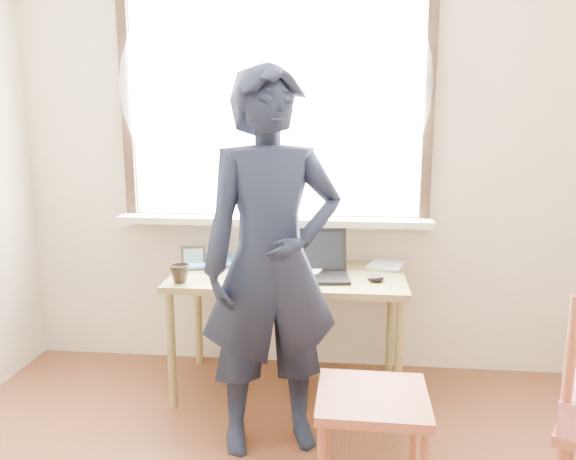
# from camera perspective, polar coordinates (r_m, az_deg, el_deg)

# --- Properties ---
(room_shell) EXTENTS (3.52, 4.02, 2.61)m
(room_shell) POSITION_cam_1_polar(r_m,az_deg,el_deg) (1.56, -3.20, 15.46)
(room_shell) COLOR beige
(room_shell) RESTS_ON ground
(desk) EXTENTS (1.27, 0.63, 0.68)m
(desk) POSITION_cam_1_polar(r_m,az_deg,el_deg) (3.12, 0.02, -5.73)
(desk) COLOR olive
(desk) RESTS_ON ground
(laptop) EXTENTS (0.39, 0.33, 0.25)m
(laptop) POSITION_cam_1_polar(r_m,az_deg,el_deg) (3.04, 2.70, -3.65)
(laptop) COLOR black
(laptop) RESTS_ON desk
(mug_white) EXTENTS (0.17, 0.17, 0.10)m
(mug_white) POSITION_cam_1_polar(r_m,az_deg,el_deg) (3.31, -0.73, -2.57)
(mug_white) COLOR white
(mug_white) RESTS_ON desk
(mug_dark) EXTENTS (0.14, 0.14, 0.10)m
(mug_dark) POSITION_cam_1_polar(r_m,az_deg,el_deg) (2.98, -10.93, -4.36)
(mug_dark) COLOR black
(mug_dark) RESTS_ON desk
(mouse) EXTENTS (0.09, 0.06, 0.03)m
(mouse) POSITION_cam_1_polar(r_m,az_deg,el_deg) (2.98, 8.88, -4.89)
(mouse) COLOR black
(mouse) RESTS_ON desk
(desk_clutter) EXTENTS (0.82, 0.57, 0.05)m
(desk_clutter) POSITION_cam_1_polar(r_m,az_deg,el_deg) (3.29, -2.28, -3.07)
(desk_clutter) COLOR #AE5020
(desk_clutter) RESTS_ON desk
(book_a) EXTENTS (0.25, 0.29, 0.02)m
(book_a) POSITION_cam_1_polar(r_m,az_deg,el_deg) (3.40, -6.21, -2.91)
(book_a) COLOR white
(book_a) RESTS_ON desk
(book_b) EXTENTS (0.25, 0.30, 0.02)m
(book_b) POSITION_cam_1_polar(r_m,az_deg,el_deg) (3.33, 8.43, -3.30)
(book_b) COLOR white
(book_b) RESTS_ON desk
(picture_frame) EXTENTS (0.14, 0.05, 0.11)m
(picture_frame) POSITION_cam_1_polar(r_m,az_deg,el_deg) (3.28, -9.58, -2.75)
(picture_frame) COLOR black
(picture_frame) RESTS_ON desk
(work_chair) EXTENTS (0.45, 0.43, 0.45)m
(work_chair) POSITION_cam_1_polar(r_m,az_deg,el_deg) (2.37, 8.55, -17.65)
(work_chair) COLOR #994D32
(work_chair) RESTS_ON ground
(person) EXTENTS (0.74, 0.60, 1.76)m
(person) POSITION_cam_1_polar(r_m,az_deg,el_deg) (2.53, -1.67, -3.46)
(person) COLOR black
(person) RESTS_ON ground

